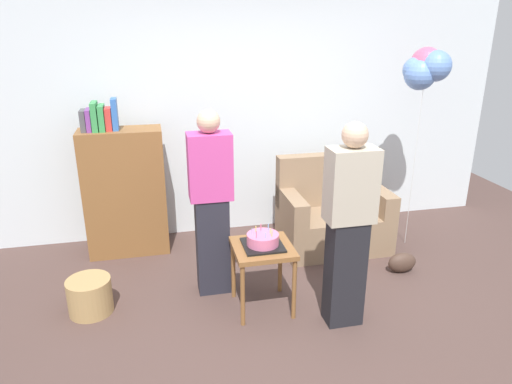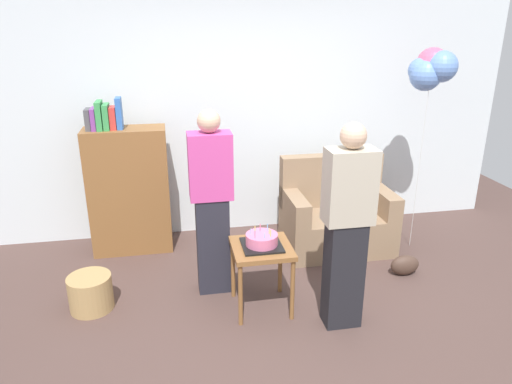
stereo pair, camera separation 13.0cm
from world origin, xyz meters
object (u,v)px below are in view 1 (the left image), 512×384
person_holding_cake (348,226)px  handbag (402,262)px  balloon_bunch (425,68)px  side_table (263,255)px  wicker_basket (90,296)px  couch (332,215)px  person_blowing_candles (211,203)px  bookshelf (124,190)px  birthday_cake (263,240)px

person_holding_cake → handbag: bearing=-157.3°
balloon_bunch → person_holding_cake: bearing=-135.7°
side_table → wicker_basket: 1.47m
couch → person_blowing_candles: 1.57m
person_blowing_candles → wicker_basket: 1.26m
bookshelf → handbag: size_ratio=5.71×
couch → handbag: size_ratio=3.93×
person_blowing_candles → couch: bearing=31.7°
person_holding_cake → wicker_basket: person_holding_cake is taller
bookshelf → birthday_cake: bookshelf is taller
side_table → handbag: bearing=10.9°
person_holding_cake → handbag: (0.87, 0.60, -0.73)m
couch → bookshelf: 2.17m
bookshelf → balloon_bunch: balloon_bunch is taller
birthday_cake → couch: bearing=44.8°
side_table → person_blowing_candles: person_blowing_candles is taller
wicker_basket → person_holding_cake: bearing=-16.0°
person_holding_cake → balloon_bunch: (1.25, 1.22, 1.02)m
bookshelf → person_blowing_candles: person_blowing_candles is taller
person_blowing_candles → bookshelf: bearing=135.7°
bookshelf → side_table: size_ratio=2.79×
bookshelf → wicker_basket: bookshelf is taller
wicker_basket → side_table: bearing=-9.9°
person_holding_cake → wicker_basket: size_ratio=4.53×
side_table → balloon_bunch: (1.83, 0.90, 1.37)m
side_table → balloon_bunch: 2.46m
wicker_basket → bookshelf: bearing=75.1°
side_table → handbag: 1.53m
couch → person_blowing_candles: person_blowing_candles is taller
couch → handbag: bearing=-57.5°
bookshelf → balloon_bunch: bearing=-8.2°
side_table → person_blowing_candles: bearing=134.3°
birthday_cake → handbag: 1.57m
birthday_cake → handbag: (1.45, 0.28, -0.52)m
bookshelf → handbag: bookshelf is taller
person_holding_cake → wicker_basket: bearing=-28.2°
birthday_cake → handbag: size_ratio=1.14×
couch → person_holding_cake: (-0.41, -1.31, 0.49)m
person_blowing_candles → handbag: person_blowing_candles is taller
side_table → handbag: size_ratio=2.05×
person_holding_cake → balloon_bunch: 2.03m
bookshelf → person_holding_cake: person_holding_cake is taller
birthday_cake → person_blowing_candles: bearing=134.3°
person_blowing_candles → birthday_cake: bearing=-38.5°
bookshelf → person_blowing_candles: size_ratio=0.98×
couch → wicker_basket: bearing=-162.8°
birthday_cake → balloon_bunch: balloon_bunch is taller
person_blowing_candles → balloon_bunch: (2.20, 0.53, 1.02)m
couch → birthday_cake: couch is taller
side_table → wicker_basket: bearing=170.1°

